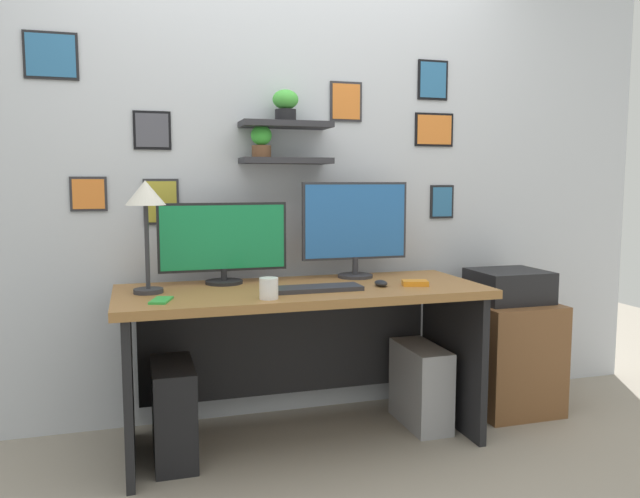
{
  "coord_description": "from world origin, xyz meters",
  "views": [
    {
      "loc": [
        -0.75,
        -2.78,
        1.25
      ],
      "look_at": [
        0.1,
        0.05,
        0.92
      ],
      "focal_mm": 34.96,
      "sensor_mm": 36.0,
      "label": 1
    }
  ],
  "objects_px": {
    "cell_phone": "(161,300)",
    "coffee_mug": "(269,288)",
    "printer": "(509,286)",
    "computer_mouse": "(381,283)",
    "scissors_tray": "(415,283)",
    "computer_tower_right": "(420,385)",
    "monitor_left": "(223,241)",
    "desk": "(300,328)",
    "monitor_right": "(355,226)",
    "drawer_cabinet": "(506,354)",
    "computer_tower_left": "(174,412)",
    "desk_lamp": "(146,204)",
    "keyboard": "(314,289)"
  },
  "relations": [
    {
      "from": "cell_phone",
      "to": "coffee_mug",
      "type": "relative_size",
      "value": 1.56
    },
    {
      "from": "cell_phone",
      "to": "printer",
      "type": "xyz_separation_m",
      "value": [
        1.84,
        0.29,
        -0.08
      ]
    },
    {
      "from": "computer_mouse",
      "to": "printer",
      "type": "bearing_deg",
      "value": 13.72
    },
    {
      "from": "scissors_tray",
      "to": "computer_tower_right",
      "type": "bearing_deg",
      "value": 52.16
    },
    {
      "from": "monitor_left",
      "to": "computer_mouse",
      "type": "bearing_deg",
      "value": -23.18
    },
    {
      "from": "desk",
      "to": "monitor_right",
      "type": "distance_m",
      "value": 0.6
    },
    {
      "from": "drawer_cabinet",
      "to": "computer_tower_left",
      "type": "relative_size",
      "value": 1.35
    },
    {
      "from": "monitor_left",
      "to": "cell_phone",
      "type": "relative_size",
      "value": 4.42
    },
    {
      "from": "cell_phone",
      "to": "computer_tower_left",
      "type": "xyz_separation_m",
      "value": [
        0.05,
        0.14,
        -0.54
      ]
    },
    {
      "from": "computer_mouse",
      "to": "computer_tower_right",
      "type": "relative_size",
      "value": 0.22
    },
    {
      "from": "computer_mouse",
      "to": "desk_lamp",
      "type": "relative_size",
      "value": 0.18
    },
    {
      "from": "cell_phone",
      "to": "computer_tower_left",
      "type": "height_order",
      "value": "cell_phone"
    },
    {
      "from": "keyboard",
      "to": "desk_lamp",
      "type": "height_order",
      "value": "desk_lamp"
    },
    {
      "from": "drawer_cabinet",
      "to": "scissors_tray",
      "type": "bearing_deg",
      "value": -161.27
    },
    {
      "from": "monitor_left",
      "to": "coffee_mug",
      "type": "xyz_separation_m",
      "value": [
        0.13,
        -0.45,
        -0.16
      ]
    },
    {
      "from": "computer_tower_right",
      "to": "coffee_mug",
      "type": "bearing_deg",
      "value": -162.54
    },
    {
      "from": "monitor_left",
      "to": "scissors_tray",
      "type": "height_order",
      "value": "monitor_left"
    },
    {
      "from": "monitor_left",
      "to": "computer_tower_left",
      "type": "bearing_deg",
      "value": -137.89
    },
    {
      "from": "computer_tower_left",
      "to": "drawer_cabinet",
      "type": "bearing_deg",
      "value": 4.6
    },
    {
      "from": "computer_tower_right",
      "to": "computer_tower_left",
      "type": "bearing_deg",
      "value": -177.56
    },
    {
      "from": "computer_mouse",
      "to": "drawer_cabinet",
      "type": "relative_size",
      "value": 0.15
    },
    {
      "from": "printer",
      "to": "desk",
      "type": "bearing_deg",
      "value": -176.88
    },
    {
      "from": "monitor_left",
      "to": "printer",
      "type": "height_order",
      "value": "monitor_left"
    },
    {
      "from": "monitor_left",
      "to": "computer_mouse",
      "type": "distance_m",
      "value": 0.78
    },
    {
      "from": "coffee_mug",
      "to": "drawer_cabinet",
      "type": "distance_m",
      "value": 1.53
    },
    {
      "from": "desk",
      "to": "computer_mouse",
      "type": "xyz_separation_m",
      "value": [
        0.36,
        -0.14,
        0.22
      ]
    },
    {
      "from": "desk",
      "to": "computer_tower_left",
      "type": "relative_size",
      "value": 3.89
    },
    {
      "from": "computer_mouse",
      "to": "cell_phone",
      "type": "bearing_deg",
      "value": -175.33
    },
    {
      "from": "monitor_right",
      "to": "scissors_tray",
      "type": "relative_size",
      "value": 4.66
    },
    {
      "from": "monitor_right",
      "to": "computer_tower_right",
      "type": "distance_m",
      "value": 0.88
    },
    {
      "from": "cell_phone",
      "to": "computer_tower_right",
      "type": "xyz_separation_m",
      "value": [
        1.28,
        0.19,
        -0.55
      ]
    },
    {
      "from": "monitor_left",
      "to": "computer_tower_left",
      "type": "height_order",
      "value": "monitor_left"
    },
    {
      "from": "printer",
      "to": "cell_phone",
      "type": "bearing_deg",
      "value": -171.19
    },
    {
      "from": "coffee_mug",
      "to": "drawer_cabinet",
      "type": "bearing_deg",
      "value": 14.27
    },
    {
      "from": "monitor_right",
      "to": "printer",
      "type": "distance_m",
      "value": 0.92
    },
    {
      "from": "drawer_cabinet",
      "to": "computer_tower_right",
      "type": "bearing_deg",
      "value": -170.69
    },
    {
      "from": "keyboard",
      "to": "scissors_tray",
      "type": "distance_m",
      "value": 0.5
    },
    {
      "from": "computer_mouse",
      "to": "cell_phone",
      "type": "xyz_separation_m",
      "value": [
        -1.01,
        -0.08,
        -0.01
      ]
    },
    {
      "from": "cell_phone",
      "to": "printer",
      "type": "distance_m",
      "value": 1.87
    },
    {
      "from": "drawer_cabinet",
      "to": "computer_tower_right",
      "type": "relative_size",
      "value": 1.44
    },
    {
      "from": "printer",
      "to": "monitor_right",
      "type": "bearing_deg",
      "value": 173.55
    },
    {
      "from": "desk_lamp",
      "to": "scissors_tray",
      "type": "height_order",
      "value": "desk_lamp"
    },
    {
      "from": "coffee_mug",
      "to": "scissors_tray",
      "type": "bearing_deg",
      "value": 10.09
    },
    {
      "from": "monitor_left",
      "to": "computer_tower_right",
      "type": "xyz_separation_m",
      "value": [
        0.97,
        -0.19,
        -0.75
      ]
    },
    {
      "from": "scissors_tray",
      "to": "drawer_cabinet",
      "type": "relative_size",
      "value": 0.2
    },
    {
      "from": "coffee_mug",
      "to": "scissors_tray",
      "type": "xyz_separation_m",
      "value": [
        0.74,
        0.13,
        -0.03
      ]
    },
    {
      "from": "monitor_left",
      "to": "printer",
      "type": "bearing_deg",
      "value": -3.61
    },
    {
      "from": "monitor_left",
      "to": "drawer_cabinet",
      "type": "bearing_deg",
      "value": -3.61
    },
    {
      "from": "cell_phone",
      "to": "computer_tower_right",
      "type": "bearing_deg",
      "value": 26.03
    },
    {
      "from": "coffee_mug",
      "to": "computer_tower_right",
      "type": "bearing_deg",
      "value": 17.46
    }
  ]
}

